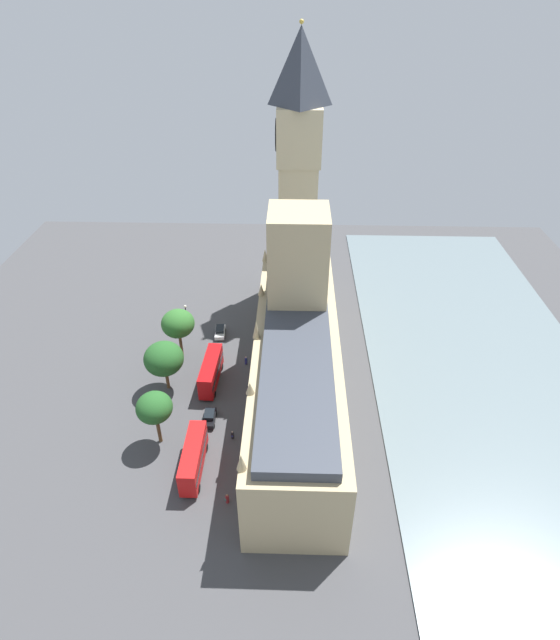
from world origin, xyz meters
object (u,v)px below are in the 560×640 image
Objects in this scene: pedestrian_midblock at (233,435)px; pedestrian_opposite_hall at (246,361)px; pedestrian_trailing at (227,499)px; double_decker_bus_corner at (193,457)px; plane_tree_by_river_gate at (154,408)px; street_lamp_slot_10 at (186,313)px; plane_tree_under_trees at (164,359)px; double_decker_bus_kerbside at (211,371)px; car_white_far_end at (220,331)px; parliament_building at (296,351)px; plane_tree_near_tower at (178,324)px; car_black_leading at (210,417)px; clock_tower at (298,171)px.

pedestrian_opposite_hall is (-0.57, -18.15, 0.07)m from pedestrian_midblock.
double_decker_bus_corner is at bearing 7.35° from pedestrian_trailing.
plane_tree_by_river_gate reaches higher than street_lamp_slot_10.
plane_tree_by_river_gate reaches higher than plane_tree_under_trees.
plane_tree_by_river_gate reaches higher than pedestrian_trailing.
plane_tree_by_river_gate is (6.07, 13.78, 4.55)m from double_decker_bus_kerbside.
plane_tree_by_river_gate reaches higher than car_white_far_end.
plane_tree_under_trees is at bearing -165.25° from double_decker_bus_kerbside.
parliament_building is 12.72× the size of car_white_far_end.
double_decker_bus_kerbside is at bearing 88.12° from car_white_far_end.
street_lamp_slot_10 is (0.90, -28.83, -2.71)m from plane_tree_by_river_gate.
plane_tree_near_tower is 8.03m from street_lamp_slot_10.
plane_tree_by_river_gate is (7.04, 4.40, 6.30)m from car_black_leading.
clock_tower is 45.14m from plane_tree_under_trees.
car_white_far_end is at bearing -86.98° from car_black_leading.
parliament_building reaches higher than pedestrian_opposite_hall.
street_lamp_slot_10 reaches higher than pedestrian_opposite_hall.
clock_tower is 8.35× the size of street_lamp_slot_10.
double_decker_bus_kerbside and double_decker_bus_corner have the same top height.
double_decker_bus_corner is 34.87m from street_lamp_slot_10.
car_black_leading is at bearing -94.67° from double_decker_bus_corner.
plane_tree_under_trees is (22.28, 33.02, -21.22)m from clock_tower.
car_white_far_end is at bearing 153.60° from pedestrian_opposite_hall.
clock_tower reaches higher than car_black_leading.
parliament_building reaches higher than double_decker_bus_corner.
pedestrian_opposite_hall is 16.40m from street_lamp_slot_10.
double_decker_bus_kerbside is 1.13× the size of plane_tree_under_trees.
plane_tree_under_trees is (12.54, -11.30, 5.83)m from pedestrian_midblock.
car_white_far_end is at bearing 48.86° from clock_tower.
double_decker_bus_corner is 1.06× the size of plane_tree_near_tower.
double_decker_bus_corner is 1.12× the size of plane_tree_under_trees.
plane_tree_by_river_gate is (6.26, -5.25, 4.55)m from double_decker_bus_corner.
car_black_leading is at bearing 29.86° from parliament_building.
double_decker_bus_kerbside is (14.84, 31.43, -25.10)m from clock_tower.
clock_tower reaches higher than double_decker_bus_kerbside.
double_decker_bus_corner reaches higher than pedestrian_midblock.
plane_tree_by_river_gate is at bearing 14.70° from pedestrian_midblock.
clock_tower is at bearing -108.85° from car_black_leading.
pedestrian_opposite_hall is (-5.46, -24.29, -1.87)m from double_decker_bus_corner.
pedestrian_opposite_hall is at bearing 142.19° from street_lamp_slot_10.
double_decker_bus_corner is at bearing -86.73° from double_decker_bus_kerbside.
car_black_leading is at bearing -78.07° from pedestrian_opposite_hall.
plane_tree_by_river_gate is (20.90, 45.21, -20.55)m from clock_tower.
plane_tree_by_river_gate is (11.72, 19.04, 6.42)m from pedestrian_opposite_hall.
car_white_far_end is at bearing -89.17° from double_decker_bus_corner.
car_white_far_end is 2.64× the size of pedestrian_trailing.
car_black_leading is 0.44× the size of plane_tree_under_trees.
plane_tree_under_trees is 1.46× the size of street_lamp_slot_10.
pedestrian_opposite_hall is at bearing -121.62° from plane_tree_by_river_gate.
plane_tree_by_river_gate is at bearing 31.87° from car_black_leading.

